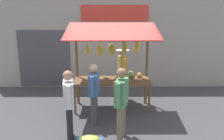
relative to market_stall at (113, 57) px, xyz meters
name	(u,v)px	position (x,y,z in m)	size (l,w,h in m)	color
ground_plane	(112,108)	(0.03, 0.06, -1.54)	(40.00, 40.00, 0.00)	#424244
street_backdrop	(110,42)	(0.08, -2.14, 0.16)	(9.00, 0.30, 3.40)	#9E998E
market_stall	(113,57)	(0.00, 0.00, 0.00)	(2.50, 1.46, 2.50)	brown
vendor_with_sunhat	(122,70)	(-0.31, -0.69, -0.55)	(0.43, 0.70, 1.67)	#726656
shopper_in_striped_shirt	(69,100)	(0.99, 1.77, -0.63)	(0.30, 0.68, 1.59)	#232328
shopper_with_shopping_bag	(94,90)	(0.49, 0.99, -0.65)	(0.26, 0.67, 1.56)	#4C4C51
shopper_in_grey_tee	(121,99)	(-0.17, 1.78, -0.59)	(0.34, 0.68, 1.65)	#726656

